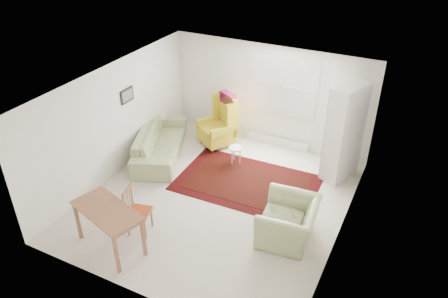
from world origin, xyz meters
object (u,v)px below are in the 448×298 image
at_px(cabinet, 345,133).
at_px(armchair, 289,218).
at_px(wingback_chair, 216,121).
at_px(desk, 110,228).
at_px(desk_chair, 139,211).
at_px(coffee_table, 281,227).
at_px(stool, 235,155).
at_px(sofa, 160,137).

bearing_deg(cabinet, armchair, -77.41).
bearing_deg(wingback_chair, desk, -57.97).
relative_size(desk, desk_chair, 1.41).
distance_m(armchair, cabinet, 2.55).
bearing_deg(coffee_table, stool, 133.80).
height_order(armchair, desk, armchair).
distance_m(sofa, desk_chair, 2.74).
height_order(sofa, stool, sofa).
height_order(sofa, coffee_table, sofa).
distance_m(coffee_table, stool, 2.63).
distance_m(stool, desk, 3.61).
relative_size(sofa, coffee_table, 5.04).
bearing_deg(coffee_table, wingback_chair, 136.75).
height_order(wingback_chair, desk_chair, wingback_chair).
bearing_deg(stool, desk_chair, -100.83).
height_order(cabinet, desk, cabinet).
xyz_separation_m(coffee_table, stool, (-1.82, 1.89, 0.02)).
bearing_deg(armchair, desk_chair, -73.11).
bearing_deg(armchair, coffee_table, -89.75).
distance_m(armchair, desk_chair, 2.73).
relative_size(sofa, armchair, 2.09).
bearing_deg(stool, cabinet, 13.88).
distance_m(sofa, cabinet, 4.22).
distance_m(desk, desk_chair, 0.60).
relative_size(armchair, coffee_table, 2.41).
xyz_separation_m(cabinet, desk, (-3.07, -4.08, -0.66)).
xyz_separation_m(coffee_table, desk, (-2.60, -1.62, 0.22)).
height_order(stool, desk, desk).
bearing_deg(armchair, sofa, -116.85).
relative_size(cabinet, desk, 1.64).
distance_m(stool, cabinet, 2.51).
bearing_deg(armchair, cabinet, 165.83).
height_order(sofa, wingback_chair, wingback_chair).
relative_size(wingback_chair, coffee_table, 2.79).
distance_m(sofa, coffee_table, 3.85).
bearing_deg(cabinet, desk_chair, -108.52).
height_order(sofa, armchair, sofa).
distance_m(armchair, wingback_chair, 3.66).
distance_m(sofa, desk, 3.18).
bearing_deg(sofa, armchair, -133.28).
height_order(armchair, coffee_table, armchair).
bearing_deg(desk, cabinet, 53.05).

